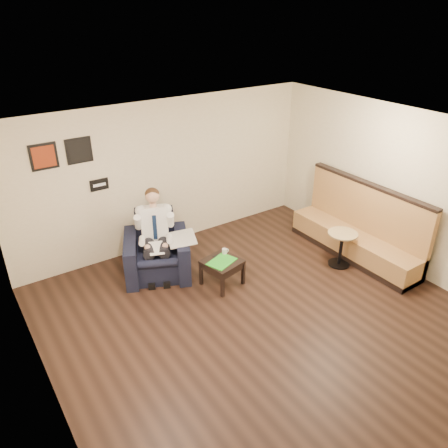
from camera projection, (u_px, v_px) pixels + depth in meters
ground at (265, 320)px, 6.59m from camera, size 6.00×6.00×0.00m
wall_back at (167, 175)px, 8.16m from camera, size 6.00×0.02×2.80m
wall_left at (41, 320)px, 4.46m from camera, size 0.02×6.00×2.80m
wall_right at (405, 192)px, 7.44m from camera, size 0.02×6.00×2.80m
ceiling at (274, 140)px, 5.31m from camera, size 6.00×6.00×0.02m
seating_sign at (99, 185)px, 7.46m from camera, size 0.32×0.02×0.20m
art_print_left at (44, 157)px, 6.76m from camera, size 0.42×0.03×0.42m
art_print_right at (79, 151)px, 7.03m from camera, size 0.42×0.03×0.42m
armchair at (156, 247)px, 7.52m from camera, size 1.43×1.43×1.05m
seated_man at (156, 241)px, 7.31m from camera, size 1.04×1.22×1.44m
lap_papers at (156, 248)px, 7.24m from camera, size 0.34×0.40×0.01m
newspaper at (182, 238)px, 7.40m from camera, size 0.63×0.70×0.01m
side_table at (222, 272)px, 7.34m from camera, size 0.67×0.67×0.46m
green_folder at (222, 262)px, 7.20m from camera, size 0.55×0.47×0.01m
coffee_mug at (224, 251)px, 7.40m from camera, size 0.10×0.10×0.10m
smartphone at (217, 256)px, 7.36m from camera, size 0.15×0.08×0.01m
banquette at (357, 222)px, 8.00m from camera, size 0.64×2.67×1.37m
cafe_table at (341, 249)px, 7.84m from camera, size 0.54×0.54×0.65m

